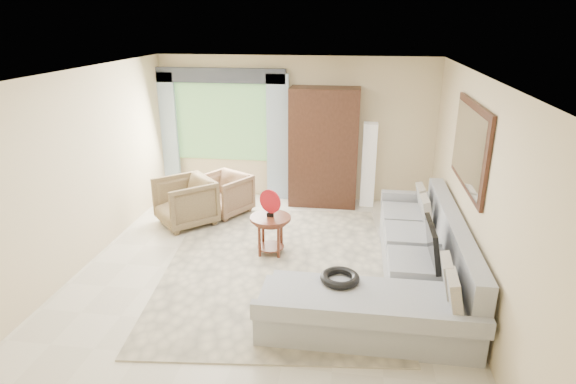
% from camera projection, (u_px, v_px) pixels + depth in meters
% --- Properties ---
extents(ground, '(6.00, 6.00, 0.00)m').
position_uv_depth(ground, '(266.00, 274.00, 6.39)').
color(ground, silver).
rests_on(ground, ground).
extents(area_rug, '(3.39, 4.28, 0.02)m').
position_uv_depth(area_rug, '(278.00, 266.00, 6.58)').
color(area_rug, beige).
rests_on(area_rug, ground).
extents(sectional_sofa, '(2.30, 3.46, 0.90)m').
position_uv_depth(sectional_sofa, '(406.00, 271.00, 5.89)').
color(sectional_sofa, '#A1A4A9').
rests_on(sectional_sofa, ground).
extents(tv_screen, '(0.14, 0.74, 0.48)m').
position_uv_depth(tv_screen, '(433.00, 243.00, 5.63)').
color(tv_screen, black).
rests_on(tv_screen, sectional_sofa).
extents(garden_hose, '(0.43, 0.43, 0.09)m').
position_uv_depth(garden_hose, '(340.00, 278.00, 5.22)').
color(garden_hose, black).
rests_on(garden_hose, sectional_sofa).
extents(coffee_table, '(0.58, 0.58, 0.58)m').
position_uv_depth(coffee_table, '(271.00, 235.00, 6.84)').
color(coffee_table, '#492113').
rests_on(coffee_table, ground).
extents(red_disc, '(0.32, 0.16, 0.34)m').
position_uv_depth(red_disc, '(270.00, 201.00, 6.66)').
color(red_disc, '#AA1119').
rests_on(red_disc, coffee_table).
extents(armchair_left, '(1.19, 1.19, 0.78)m').
position_uv_depth(armchair_left, '(185.00, 202.00, 7.82)').
color(armchair_left, olive).
rests_on(armchair_left, ground).
extents(armchair_right, '(1.04, 1.05, 0.70)m').
position_uv_depth(armchair_right, '(224.00, 194.00, 8.26)').
color(armchair_right, '#987053').
rests_on(armchair_right, ground).
extents(potted_plant, '(0.55, 0.49, 0.55)m').
position_uv_depth(potted_plant, '(187.00, 187.00, 8.84)').
color(potted_plant, '#999999').
rests_on(potted_plant, ground).
extents(armoire, '(1.20, 0.55, 2.10)m').
position_uv_depth(armoire, '(324.00, 148.00, 8.49)').
color(armoire, black).
rests_on(armoire, ground).
extents(floor_lamp, '(0.24, 0.24, 1.50)m').
position_uv_depth(floor_lamp, '(369.00, 165.00, 8.54)').
color(floor_lamp, silver).
rests_on(floor_lamp, ground).
extents(window, '(1.80, 0.04, 1.40)m').
position_uv_depth(window, '(222.00, 122.00, 8.85)').
color(window, '#669E59').
rests_on(window, wall_back).
extents(curtain_left, '(0.40, 0.08, 2.30)m').
position_uv_depth(curtain_left, '(167.00, 135.00, 8.99)').
color(curtain_left, '#9EB7CC').
rests_on(curtain_left, ground).
extents(curtain_right, '(0.40, 0.08, 2.30)m').
position_uv_depth(curtain_right, '(278.00, 138.00, 8.71)').
color(curtain_right, '#9EB7CC').
rests_on(curtain_right, ground).
extents(valance, '(2.40, 0.12, 0.26)m').
position_uv_depth(valance, '(219.00, 75.00, 8.50)').
color(valance, '#1E232D').
rests_on(valance, wall_back).
extents(wall_mirror, '(0.05, 1.70, 1.05)m').
position_uv_depth(wall_mirror, '(470.00, 146.00, 5.79)').
color(wall_mirror, black).
rests_on(wall_mirror, wall_right).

